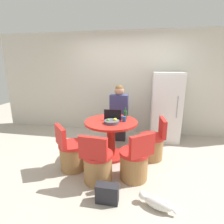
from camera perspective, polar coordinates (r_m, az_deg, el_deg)
The scene contains 15 objects.
ground_plane at distance 3.47m, azimuth 0.63°, elevation -15.57°, with size 12.00×12.00×0.00m, color #B2A899.
wall_back at distance 4.63m, azimuth 4.19°, elevation 9.20°, with size 7.00×0.06×2.60m.
refrigerator at distance 4.34m, azimuth 17.12°, elevation 1.60°, with size 0.66×0.68×1.62m.
dining_table at distance 3.40m, azimuth -0.31°, elevation -7.09°, with size 1.00×1.00×0.74m.
chair_near_camera at distance 2.81m, azimuth -4.75°, elevation -16.88°, with size 0.46×0.47×0.81m.
chair_near_left_corner at distance 3.18m, azimuth -13.00°, elevation -13.18°, with size 0.54×0.53×0.81m.
chair_near_right_corner at distance 2.88m, azimuth 7.38°, elevation -16.11°, with size 0.53×0.53×0.81m.
chair_right_side at distance 3.51m, azimuth 13.02°, elevation -10.41°, with size 0.47×0.46×0.81m.
person_seated at distance 3.99m, azimuth 2.40°, elevation 0.22°, with size 0.40×0.37×1.35m.
laptop at distance 3.42m, azimuth 0.42°, elevation -1.63°, with size 0.33×0.25×0.21m.
fruit_bowl at distance 3.17m, azimuth -0.06°, elevation -3.16°, with size 0.28×0.28×0.10m.
coffee_cup at distance 3.28m, azimuth 4.03°, elevation -2.28°, with size 0.07×0.07×0.10m.
bottle at distance 3.43m, azimuth 4.35°, elevation -0.84°, with size 0.07×0.07×0.22m.
cat at distance 2.55m, azimuth 14.18°, elevation -26.68°, with size 0.47×0.27×0.16m.
handbag at distance 2.54m, azimuth -1.59°, elevation -25.04°, with size 0.30×0.14×0.26m.
Camera 1 is at (0.51, -2.94, 1.76)m, focal length 28.00 mm.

